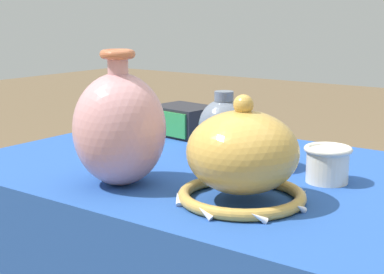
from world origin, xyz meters
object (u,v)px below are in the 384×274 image
object	(u,v)px
cup_wide_ivory	(327,163)
pot_squat_cobalt	(262,155)
jar_round_slate	(224,126)
mosaic_tile_box	(183,120)
vase_dome_bell	(242,159)
vase_tall_bulbous	(119,128)

from	to	relation	value
cup_wide_ivory	pot_squat_cobalt	bearing A→B (deg)	171.36
pot_squat_cobalt	jar_round_slate	world-z (taller)	jar_round_slate
mosaic_tile_box	cup_wide_ivory	world-z (taller)	mosaic_tile_box
vase_dome_bell	mosaic_tile_box	size ratio (longest dim) A/B	1.42
pot_squat_cobalt	jar_round_slate	size ratio (longest dim) A/B	0.85
mosaic_tile_box	jar_round_slate	distance (m)	0.25
vase_dome_bell	pot_squat_cobalt	size ratio (longest dim) A/B	1.88
jar_round_slate	pot_squat_cobalt	bearing A→B (deg)	-20.86
vase_tall_bulbous	cup_wide_ivory	distance (m)	0.42
vase_dome_bell	pot_squat_cobalt	distance (m)	0.25
mosaic_tile_box	jar_round_slate	world-z (taller)	jar_round_slate
cup_wide_ivory	mosaic_tile_box	bearing A→B (deg)	158.59
vase_tall_bulbous	jar_round_slate	distance (m)	0.34
vase_tall_bulbous	mosaic_tile_box	size ratio (longest dim) A/B	1.54
vase_tall_bulbous	mosaic_tile_box	xyz separation A→B (m)	(-0.19, 0.46, -0.07)
vase_tall_bulbous	pot_squat_cobalt	bearing A→B (deg)	59.88
pot_squat_cobalt	cup_wide_ivory	world-z (taller)	cup_wide_ivory
vase_dome_bell	mosaic_tile_box	distance (m)	0.60
mosaic_tile_box	pot_squat_cobalt	distance (m)	0.39
jar_round_slate	cup_wide_ivory	bearing A→B (deg)	-14.29
vase_dome_bell	jar_round_slate	distance (m)	0.36
vase_tall_bulbous	mosaic_tile_box	bearing A→B (deg)	112.22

